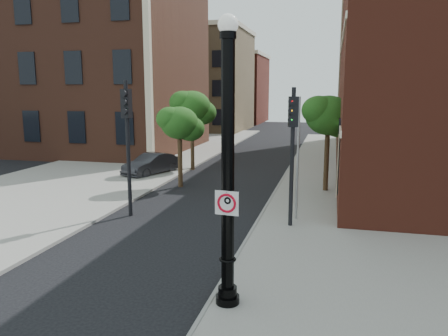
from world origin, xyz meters
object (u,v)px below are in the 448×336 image
(lamppost, at_px, (228,180))
(no_parking_sign, at_px, (227,203))
(traffic_signal_right, at_px, (292,135))
(traffic_signal_left, at_px, (127,126))
(parked_car, at_px, (152,164))

(lamppost, distance_m, no_parking_sign, 0.50)
(lamppost, height_order, traffic_signal_right, lamppost)
(lamppost, relative_size, no_parking_sign, 11.99)
(traffic_signal_right, bearing_deg, no_parking_sign, -112.42)
(no_parking_sign, xyz_separation_m, traffic_signal_left, (-5.63, 6.59, 1.07))
(no_parking_sign, xyz_separation_m, traffic_signal_right, (0.82, 6.50, 0.88))
(no_parking_sign, bearing_deg, traffic_signal_right, 88.87)
(traffic_signal_left, bearing_deg, traffic_signal_right, 4.19)
(parked_car, relative_size, traffic_signal_right, 0.76)
(lamppost, xyz_separation_m, traffic_signal_right, (0.83, 6.33, 0.41))
(lamppost, bearing_deg, traffic_signal_right, 82.49)
(no_parking_sign, relative_size, traffic_signal_left, 0.10)
(no_parking_sign, distance_m, parked_car, 17.17)
(no_parking_sign, relative_size, traffic_signal_right, 0.11)
(traffic_signal_right, bearing_deg, traffic_signal_left, 163.98)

